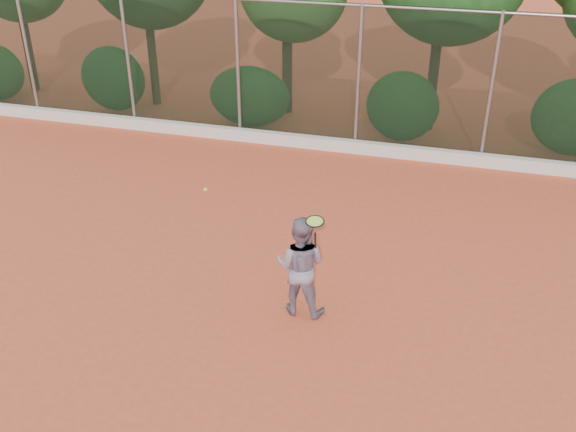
# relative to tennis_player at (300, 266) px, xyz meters

# --- Properties ---
(ground) EXTENTS (80.00, 80.00, 0.00)m
(ground) POSITION_rel_tennis_player_xyz_m (-0.40, -0.28, -0.82)
(ground) COLOR #C84F2F
(ground) RESTS_ON ground
(concrete_curb) EXTENTS (24.00, 0.20, 0.30)m
(concrete_curb) POSITION_rel_tennis_player_xyz_m (-0.40, 6.54, -0.67)
(concrete_curb) COLOR beige
(concrete_curb) RESTS_ON ground
(tennis_player) EXTENTS (0.81, 0.64, 1.65)m
(tennis_player) POSITION_rel_tennis_player_xyz_m (0.00, 0.00, 0.00)
(tennis_player) COLOR gray
(tennis_player) RESTS_ON ground
(chainlink_fence) EXTENTS (24.09, 0.09, 3.50)m
(chainlink_fence) POSITION_rel_tennis_player_xyz_m (-0.40, 6.72, 1.03)
(chainlink_fence) COLOR black
(chainlink_fence) RESTS_ON ground
(tennis_racket) EXTENTS (0.30, 0.30, 0.53)m
(tennis_racket) POSITION_rel_tennis_player_xyz_m (0.24, -0.13, 0.84)
(tennis_racket) COLOR black
(tennis_racket) RESTS_ON ground
(tennis_ball_in_flight) EXTENTS (0.06, 0.06, 0.06)m
(tennis_ball_in_flight) POSITION_rel_tennis_player_xyz_m (-1.70, 0.51, 0.82)
(tennis_ball_in_flight) COLOR #C2E033
(tennis_ball_in_flight) RESTS_ON ground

